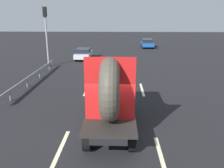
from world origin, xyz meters
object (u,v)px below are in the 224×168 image
object	(u,v)px
traffic_light	(46,28)
distant_sedan	(84,53)
oncoming_car	(147,43)
flatbed_truck	(111,91)

from	to	relation	value
traffic_light	distant_sedan	bearing A→B (deg)	53.42
distant_sedan	oncoming_car	size ratio (longest dim) A/B	0.97
flatbed_truck	distant_sedan	distance (m)	17.08
flatbed_truck	distant_sedan	size ratio (longest dim) A/B	1.36
traffic_light	oncoming_car	xyz separation A→B (m)	(11.16, 13.93, -2.98)
distant_sedan	oncoming_car	world-z (taller)	oncoming_car
flatbed_truck	oncoming_car	world-z (taller)	flatbed_truck
flatbed_truck	oncoming_car	distance (m)	27.06
flatbed_truck	distant_sedan	bearing A→B (deg)	102.85
flatbed_truck	traffic_light	world-z (taller)	traffic_light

